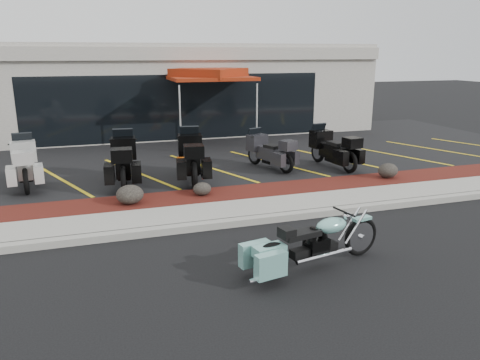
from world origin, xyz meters
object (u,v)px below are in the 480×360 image
object	(u,v)px
hero_cruiser	(361,231)
touring_white	(24,156)
traffic_cone	(183,152)
popup_canopy	(209,75)

from	to	relation	value
hero_cruiser	touring_white	distance (m)	9.64
hero_cruiser	traffic_cone	size ratio (longest dim) A/B	6.48
traffic_cone	popup_canopy	bearing A→B (deg)	57.70
hero_cruiser	traffic_cone	xyz separation A→B (m)	(-1.64, 8.50, -0.12)
hero_cruiser	popup_canopy	size ratio (longest dim) A/B	0.77
touring_white	traffic_cone	world-z (taller)	touring_white
traffic_cone	popup_canopy	size ratio (longest dim) A/B	0.12
touring_white	hero_cruiser	bearing A→B (deg)	-144.82
touring_white	popup_canopy	xyz separation A→B (m)	(6.38, 3.84, 1.97)
touring_white	traffic_cone	bearing A→B (deg)	-81.23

